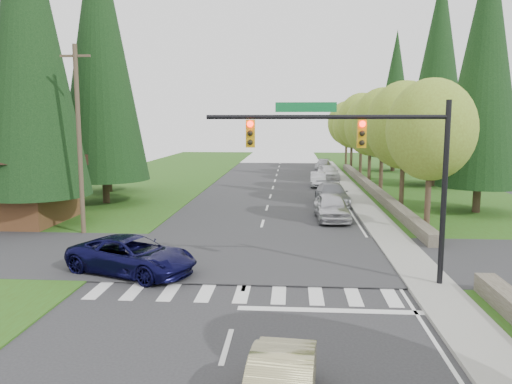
# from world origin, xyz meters

# --- Properties ---
(ground) EXTENTS (120.00, 120.00, 0.00)m
(ground) POSITION_xyz_m (0.00, 0.00, 0.00)
(ground) COLOR #28282B
(ground) RESTS_ON ground
(grass_east) EXTENTS (14.00, 110.00, 0.06)m
(grass_east) POSITION_xyz_m (13.00, 20.00, 0.03)
(grass_east) COLOR #2D4A13
(grass_east) RESTS_ON ground
(grass_west) EXTENTS (14.00, 110.00, 0.06)m
(grass_west) POSITION_xyz_m (-13.00, 20.00, 0.03)
(grass_west) COLOR #2D4A13
(grass_west) RESTS_ON ground
(cross_street) EXTENTS (120.00, 8.00, 0.10)m
(cross_street) POSITION_xyz_m (0.00, 8.00, 0.00)
(cross_street) COLOR #28282B
(cross_street) RESTS_ON ground
(sidewalk_east) EXTENTS (1.80, 80.00, 0.13)m
(sidewalk_east) POSITION_xyz_m (6.90, 22.00, 0.07)
(sidewalk_east) COLOR gray
(sidewalk_east) RESTS_ON ground
(curb_east) EXTENTS (0.20, 80.00, 0.13)m
(curb_east) POSITION_xyz_m (6.05, 22.00, 0.07)
(curb_east) COLOR gray
(curb_east) RESTS_ON ground
(stone_wall_north) EXTENTS (0.70, 40.00, 0.70)m
(stone_wall_north) POSITION_xyz_m (8.60, 30.00, 0.35)
(stone_wall_north) COLOR #4C4438
(stone_wall_north) RESTS_ON ground
(traffic_signal) EXTENTS (8.70, 0.37, 6.80)m
(traffic_signal) POSITION_xyz_m (4.37, 4.50, 4.98)
(traffic_signal) COLOR black
(traffic_signal) RESTS_ON ground
(brown_building) EXTENTS (8.40, 8.40, 5.40)m
(brown_building) POSITION_xyz_m (-15.00, 15.00, 3.14)
(brown_building) COLOR #4C2D19
(brown_building) RESTS_ON ground
(utility_pole) EXTENTS (1.60, 0.24, 10.00)m
(utility_pole) POSITION_xyz_m (-9.50, 12.00, 5.14)
(utility_pole) COLOR #473828
(utility_pole) RESTS_ON ground
(decid_tree_0) EXTENTS (4.80, 4.80, 8.37)m
(decid_tree_0) POSITION_xyz_m (9.20, 14.00, 5.60)
(decid_tree_0) COLOR #38281C
(decid_tree_0) RESTS_ON ground
(decid_tree_1) EXTENTS (5.20, 5.20, 8.80)m
(decid_tree_1) POSITION_xyz_m (9.30, 21.00, 5.80)
(decid_tree_1) COLOR #38281C
(decid_tree_1) RESTS_ON ground
(decid_tree_2) EXTENTS (5.00, 5.00, 8.82)m
(decid_tree_2) POSITION_xyz_m (9.10, 28.00, 5.93)
(decid_tree_2) COLOR #38281C
(decid_tree_2) RESTS_ON ground
(decid_tree_3) EXTENTS (5.00, 5.00, 8.55)m
(decid_tree_3) POSITION_xyz_m (9.20, 35.00, 5.66)
(decid_tree_3) COLOR #38281C
(decid_tree_3) RESTS_ON ground
(decid_tree_4) EXTENTS (5.40, 5.40, 9.18)m
(decid_tree_4) POSITION_xyz_m (9.30, 42.00, 6.06)
(decid_tree_4) COLOR #38281C
(decid_tree_4) RESTS_ON ground
(decid_tree_5) EXTENTS (4.80, 4.80, 8.30)m
(decid_tree_5) POSITION_xyz_m (9.10, 49.00, 5.53)
(decid_tree_5) COLOR #38281C
(decid_tree_5) RESTS_ON ground
(decid_tree_6) EXTENTS (5.20, 5.20, 8.86)m
(decid_tree_6) POSITION_xyz_m (9.20, 56.00, 5.86)
(decid_tree_6) COLOR #38281C
(decid_tree_6) RESTS_ON ground
(conifer_w_a) EXTENTS (6.12, 6.12, 19.80)m
(conifer_w_a) POSITION_xyz_m (-13.00, 14.00, 10.79)
(conifer_w_a) COLOR #38281C
(conifer_w_a) RESTS_ON ground
(conifer_w_b) EXTENTS (5.44, 5.44, 17.80)m
(conifer_w_b) POSITION_xyz_m (-16.00, 18.00, 9.79)
(conifer_w_b) COLOR #38281C
(conifer_w_b) RESTS_ON ground
(conifer_w_c) EXTENTS (6.46, 6.46, 20.80)m
(conifer_w_c) POSITION_xyz_m (-12.00, 22.00, 11.29)
(conifer_w_c) COLOR #38281C
(conifer_w_c) RESTS_ON ground
(conifer_w_e) EXTENTS (5.78, 5.78, 18.80)m
(conifer_w_e) POSITION_xyz_m (-14.00, 28.00, 10.29)
(conifer_w_e) COLOR #38281C
(conifer_w_e) RESTS_ON ground
(conifer_e_a) EXTENTS (5.44, 5.44, 17.80)m
(conifer_e_a) POSITION_xyz_m (14.00, 20.00, 9.79)
(conifer_e_a) COLOR #38281C
(conifer_e_a) RESTS_ON ground
(conifer_e_b) EXTENTS (6.12, 6.12, 19.80)m
(conifer_e_b) POSITION_xyz_m (15.00, 34.00, 10.79)
(conifer_e_b) COLOR #38281C
(conifer_e_b) RESTS_ON ground
(conifer_e_c) EXTENTS (5.10, 5.10, 16.80)m
(conifer_e_c) POSITION_xyz_m (14.00, 48.00, 9.29)
(conifer_e_c) COLOR #38281C
(conifer_e_c) RESTS_ON ground
(suv_navy) EXTENTS (5.87, 4.27, 1.48)m
(suv_navy) POSITION_xyz_m (-4.61, 5.25, 0.74)
(suv_navy) COLOR #0A0A33
(suv_navy) RESTS_ON ground
(parked_car_a) EXTENTS (2.18, 4.93, 1.65)m
(parked_car_a) POSITION_xyz_m (4.20, 16.91, 0.83)
(parked_car_a) COLOR silver
(parked_car_a) RESTS_ON ground
(parked_car_b) EXTENTS (2.44, 5.42, 1.54)m
(parked_car_b) POSITION_xyz_m (4.68, 22.74, 0.77)
(parked_car_b) COLOR slate
(parked_car_b) RESTS_ON ground
(parked_car_c) EXTENTS (1.56, 4.08, 1.33)m
(parked_car_c) POSITION_xyz_m (4.20, 33.15, 0.66)
(parked_car_c) COLOR silver
(parked_car_c) RESTS_ON ground
(parked_car_d) EXTENTS (2.35, 4.71, 1.54)m
(parked_car_d) POSITION_xyz_m (5.60, 39.00, 0.77)
(parked_car_d) COLOR white
(parked_car_d) RESTS_ON ground
(parked_car_e) EXTENTS (2.41, 5.03, 1.41)m
(parked_car_e) POSITION_xyz_m (5.60, 48.07, 0.71)
(parked_car_e) COLOR #9E9EA2
(parked_car_e) RESTS_ON ground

